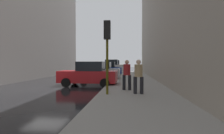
{
  "coord_description": "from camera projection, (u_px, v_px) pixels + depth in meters",
  "views": [
    {
      "loc": [
        5.5,
        -11.36,
        1.7
      ],
      "look_at": [
        4.05,
        4.7,
        1.31
      ],
      "focal_mm": 28.0,
      "sensor_mm": 36.0,
      "label": 1
    }
  ],
  "objects": [
    {
      "name": "ground_plane",
      "position": [
        46.0,
        88.0,
        11.85
      ],
      "size": [
        120.0,
        120.0,
        0.0
      ],
      "primitive_type": "plane",
      "color": "black"
    },
    {
      "name": "sidewalk",
      "position": [
        135.0,
        88.0,
        11.31
      ],
      "size": [
        4.0,
        40.0,
        0.15
      ],
      "primitive_type": "cube",
      "color": "gray",
      "rests_on": "ground_plane"
    },
    {
      "name": "parked_red_hatchback",
      "position": [
        89.0,
        74.0,
        12.92
      ],
      "size": [
        4.25,
        2.15,
        1.79
      ],
      "color": "#B2191E",
      "rests_on": "ground_plane"
    },
    {
      "name": "parked_silver_sedan",
      "position": [
        100.0,
        71.0,
        17.81
      ],
      "size": [
        4.23,
        2.11,
        1.79
      ],
      "color": "#B7BABF",
      "rests_on": "ground_plane"
    },
    {
      "name": "parked_blue_sedan",
      "position": [
        107.0,
        69.0,
        23.58
      ],
      "size": [
        4.25,
        2.16,
        1.79
      ],
      "color": "navy",
      "rests_on": "ground_plane"
    },
    {
      "name": "parked_white_van",
      "position": [
        111.0,
        67.0,
        29.43
      ],
      "size": [
        4.61,
        2.08,
        2.25
      ],
      "color": "silver",
      "rests_on": "ground_plane"
    },
    {
      "name": "parked_bronze_suv",
      "position": [
        113.0,
        66.0,
        34.87
      ],
      "size": [
        4.66,
        2.18,
        2.25
      ],
      "color": "brown",
      "rests_on": "ground_plane"
    },
    {
      "name": "fire_hydrant",
      "position": [
        117.0,
        74.0,
        18.07
      ],
      "size": [
        0.42,
        0.22,
        0.7
      ],
      "color": "red",
      "rests_on": "sidewalk"
    },
    {
      "name": "traffic_light",
      "position": [
        107.0,
        41.0,
        8.54
      ],
      "size": [
        0.32,
        0.32,
        3.6
      ],
      "color": "#514C0F",
      "rests_on": "sidewalk"
    },
    {
      "name": "pedestrian_in_red_jacket",
      "position": [
        127.0,
        73.0,
        9.95
      ],
      "size": [
        0.5,
        0.41,
        1.71
      ],
      "color": "black",
      "rests_on": "sidewalk"
    },
    {
      "name": "pedestrian_in_tan_coat",
      "position": [
        138.0,
        75.0,
        8.7
      ],
      "size": [
        0.52,
        0.44,
        1.71
      ],
      "color": "black",
      "rests_on": "sidewalk"
    }
  ]
}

